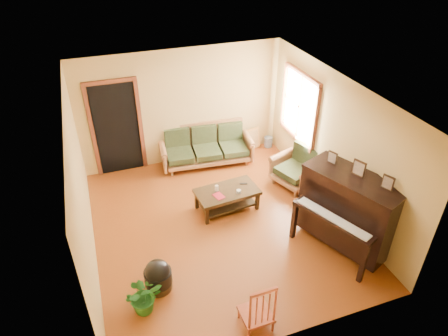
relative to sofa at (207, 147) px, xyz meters
name	(u,v)px	position (x,y,z in m)	size (l,w,h in m)	color
floor	(220,224)	(-0.41, -2.11, -0.44)	(5.00, 5.00, 0.00)	#642B0D
doorway	(117,129)	(-1.86, 0.37, 0.58)	(1.08, 0.16, 2.05)	black
window	(300,107)	(1.80, -0.81, 1.06)	(0.12, 1.36, 1.46)	white
sofa	(207,147)	(0.00, 0.00, 0.00)	(2.05, 0.86, 0.88)	#945D36
coffee_table	(227,199)	(-0.13, -1.71, -0.22)	(1.19, 0.65, 0.43)	black
armchair	(296,167)	(1.50, -1.43, 0.01)	(0.86, 0.90, 0.90)	#945D36
piano	(348,212)	(1.45, -3.29, 0.27)	(0.94, 1.60, 1.41)	black
footstool	(158,279)	(-1.79, -3.20, -0.24)	(0.43, 0.43, 0.41)	black
red_chair	(257,303)	(-0.63, -4.30, 0.01)	(0.42, 0.46, 0.90)	#94371B
leaning_frame	(252,139)	(1.23, 0.27, -0.16)	(0.42, 0.09, 0.56)	#CB9043
ceramic_crock	(268,142)	(1.65, 0.23, -0.31)	(0.20, 0.20, 0.25)	#2E518C
potted_plant	(144,296)	(-2.05, -3.53, -0.15)	(0.53, 0.46, 0.59)	#1E5D1A
book	(215,198)	(-0.41, -1.86, 0.00)	(0.16, 0.22, 0.02)	maroon
candle	(217,188)	(-0.31, -1.64, 0.05)	(0.07, 0.07, 0.11)	white
glass_jar	(239,191)	(0.06, -1.85, 0.02)	(0.09, 0.09, 0.06)	silver
remote	(243,183)	(0.25, -1.61, 0.00)	(0.15, 0.04, 0.02)	black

